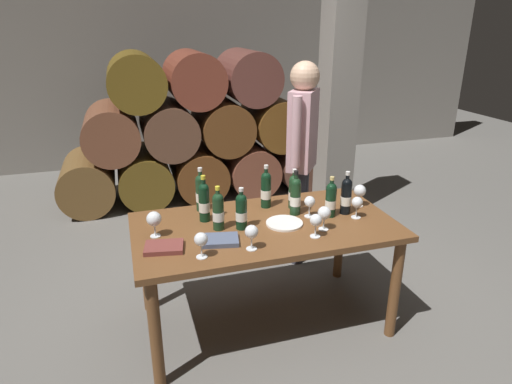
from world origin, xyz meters
TOP-DOWN VIEW (x-y plane):
  - ground_plane at (0.00, 0.00)m, footprint 14.00×14.00m
  - cellar_back_wall at (0.00, 4.20)m, footprint 10.00×0.24m
  - barrel_stack at (0.00, 2.60)m, footprint 3.12×0.90m
  - stone_pillar at (1.30, 1.60)m, footprint 0.32×0.32m
  - dining_table at (0.00, 0.00)m, footprint 1.70×0.90m
  - wine_bottle_0 at (0.25, 0.09)m, footprint 0.07×0.07m
  - wine_bottle_1 at (0.28, 0.20)m, footprint 0.07×0.07m
  - wine_bottle_2 at (0.46, -0.01)m, footprint 0.07×0.07m
  - wine_bottle_3 at (0.10, 0.27)m, footprint 0.07×0.07m
  - wine_bottle_4 at (-0.36, 0.17)m, footprint 0.07×0.07m
  - wine_bottle_5 at (0.58, 0.01)m, footprint 0.07×0.07m
  - wine_bottle_6 at (-0.35, 0.35)m, footprint 0.07×0.07m
  - wine_bottle_7 at (-0.16, -0.02)m, footprint 0.07×0.07m
  - wine_bottle_8 at (-0.30, 0.02)m, footprint 0.07×0.07m
  - wine_glass_0 at (0.32, 0.02)m, footprint 0.07×0.07m
  - wine_glass_1 at (0.24, -0.26)m, footprint 0.08×0.08m
  - wine_glass_2 at (-0.47, -0.31)m, footprint 0.08×0.08m
  - wine_glass_3 at (-0.70, 0.03)m, footprint 0.09×0.09m
  - wine_glass_4 at (0.62, -0.08)m, footprint 0.07×0.07m
  - wine_glass_5 at (0.33, -0.19)m, footprint 0.08×0.08m
  - wine_glass_6 at (-0.18, -0.30)m, footprint 0.08×0.08m
  - wine_glass_7 at (0.73, 0.09)m, footprint 0.09×0.09m
  - tasting_notebook at (-0.34, -0.16)m, footprint 0.25×0.20m
  - leather_ledger at (-0.67, -0.15)m, footprint 0.25×0.20m
  - serving_plate at (0.12, -0.04)m, footprint 0.24×0.24m
  - sommelier_presenting at (0.56, 0.75)m, footprint 0.34×0.41m

SIDE VIEW (x-z plane):
  - ground_plane at x=0.00m, z-range 0.00..0.00m
  - dining_table at x=0.00m, z-range 0.29..1.05m
  - barrel_stack at x=0.00m, z-range -0.09..1.60m
  - serving_plate at x=0.12m, z-range 0.76..0.77m
  - tasting_notebook at x=-0.34m, z-range 0.76..0.79m
  - leather_ledger at x=-0.67m, z-range 0.76..0.79m
  - wine_glass_0 at x=0.32m, z-range 0.79..0.94m
  - wine_glass_4 at x=0.62m, z-range 0.79..0.94m
  - wine_glass_1 at x=0.24m, z-range 0.79..0.94m
  - wine_glass_2 at x=-0.47m, z-range 0.79..0.94m
  - wine_glass_6 at x=-0.18m, z-range 0.79..0.94m
  - wine_glass_5 at x=0.33m, z-range 0.79..0.95m
  - wine_glass_7 at x=0.73m, z-range 0.79..0.95m
  - wine_glass_3 at x=-0.70m, z-range 0.79..0.96m
  - wine_bottle_7 at x=-0.16m, z-range 0.74..1.02m
  - wine_bottle_2 at x=0.46m, z-range 0.74..1.02m
  - wine_bottle_1 at x=0.28m, z-range 0.74..1.03m
  - wine_bottle_8 at x=-0.30m, z-range 0.74..1.03m
  - wine_bottle_5 at x=0.58m, z-range 0.74..1.04m
  - wine_bottle_6 at x=-0.35m, z-range 0.74..1.05m
  - wine_bottle_3 at x=0.10m, z-range 0.74..1.05m
  - wine_bottle_0 at x=0.25m, z-range 0.74..1.05m
  - wine_bottle_4 at x=-0.36m, z-range 0.74..1.05m
  - sommelier_presenting at x=0.56m, z-range 0.19..1.90m
  - stone_pillar at x=1.30m, z-range 0.00..2.60m
  - cellar_back_wall at x=0.00m, z-range 0.00..2.80m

